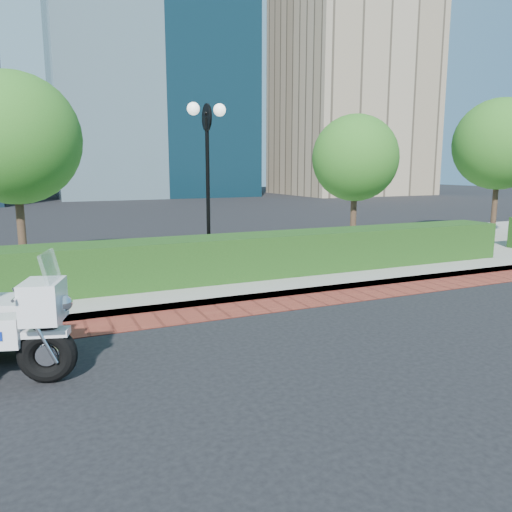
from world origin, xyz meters
name	(u,v)px	position (x,y,z in m)	size (l,w,h in m)	color
ground	(254,335)	(0.00, 0.00, 0.00)	(120.00, 120.00, 0.00)	black
brick_strip	(222,311)	(0.00, 1.50, 0.01)	(60.00, 1.00, 0.01)	maroon
sidewalk	(165,266)	(0.00, 6.00, 0.07)	(60.00, 8.00, 0.15)	gray
hedge_main	(190,260)	(0.00, 3.60, 0.65)	(18.00, 1.20, 1.00)	black
lamppost	(207,159)	(1.00, 5.20, 2.96)	(1.02, 0.70, 4.21)	black
tree_b	(14,139)	(-3.50, 6.50, 3.43)	(3.20, 3.20, 4.89)	#332319
tree_c	(355,158)	(6.50, 6.50, 3.05)	(2.80, 2.80, 4.30)	#332319
tree_d	(500,144)	(13.00, 6.50, 3.61)	(3.40, 3.40, 5.16)	#332319
tower_right	(353,57)	(28.00, 38.00, 14.00)	(14.00, 12.00, 28.00)	gray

